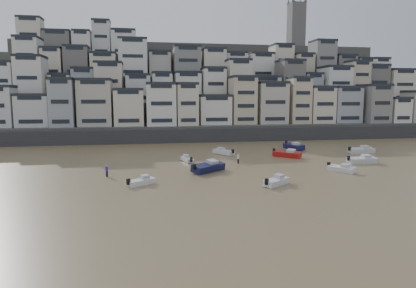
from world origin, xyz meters
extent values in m
plane|color=olive|center=(0.00, 0.00, 0.00)|extent=(400.00, 400.00, 0.00)
cube|color=#38383A|center=(10.00, 65.00, 1.75)|extent=(140.00, 3.00, 3.50)
cube|color=#4C4C47|center=(15.00, 72.00, 2.00)|extent=(140.00, 14.00, 4.00)
cube|color=#4C4C47|center=(15.00, 84.00, 5.00)|extent=(140.00, 14.00, 10.00)
cube|color=#4C4C47|center=(15.00, 96.00, 9.00)|extent=(140.00, 14.00, 18.00)
cube|color=#4C4C47|center=(15.00, 108.00, 13.00)|extent=(140.00, 16.00, 26.00)
cube|color=#4C4C47|center=(15.00, 122.00, 16.00)|extent=(140.00, 18.00, 32.00)
cube|color=#66635E|center=(55.00, 120.00, 41.00)|extent=(6.00, 6.00, 18.00)
camera|label=1|loc=(-8.23, -30.44, 11.96)|focal=32.00mm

